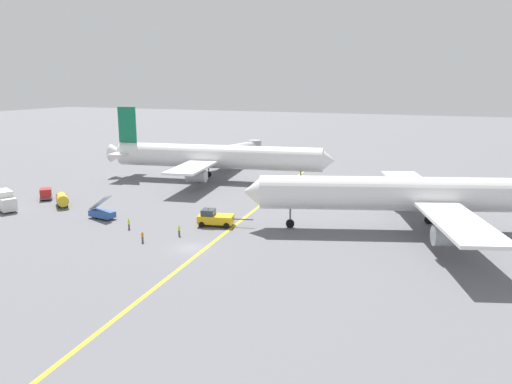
% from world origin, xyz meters
% --- Properties ---
extents(ground_plane, '(600.00, 600.00, 0.00)m').
position_xyz_m(ground_plane, '(0.00, 0.00, 0.00)').
color(ground_plane, slate).
extents(taxiway_stripe, '(10.24, 119.64, 0.01)m').
position_xyz_m(taxiway_stripe, '(1.18, 10.00, 0.00)').
color(taxiway_stripe, yellow).
rests_on(taxiway_stripe, ground).
extents(airliner_at_gate_left, '(53.21, 38.84, 16.51)m').
position_xyz_m(airliner_at_gate_left, '(-18.41, 43.79, 5.43)').
color(airliner_at_gate_left, white).
rests_on(airliner_at_gate_left, ground).
extents(airliner_being_pushed, '(50.91, 44.69, 15.90)m').
position_xyz_m(airliner_being_pushed, '(27.70, 20.68, 5.53)').
color(airliner_being_pushed, white).
rests_on(airliner_being_pushed, ground).
extents(pushback_tug, '(8.78, 4.11, 2.90)m').
position_xyz_m(pushback_tug, '(-1.88, 10.98, 1.23)').
color(pushback_tug, gold).
rests_on(pushback_tug, ground).
extents(gse_fuel_bowser_stubby, '(4.89, 4.69, 2.40)m').
position_xyz_m(gse_fuel_bowser_stubby, '(-33.24, 11.35, 1.33)').
color(gse_fuel_bowser_stubby, gold).
rests_on(gse_fuel_bowser_stubby, ground).
extents(gse_stair_truck_yellow, '(4.85, 2.68, 4.06)m').
position_xyz_m(gse_stair_truck_yellow, '(-21.06, 7.45, 1.03)').
color(gse_stair_truck_yellow, '#2D5199').
rests_on(gse_stair_truck_yellow, ground).
extents(gse_container_dolly_flat, '(3.79, 3.84, 2.15)m').
position_xyz_m(gse_container_dolly_flat, '(-40.08, 14.26, 1.17)').
color(gse_container_dolly_flat, slate).
rests_on(gse_container_dolly_flat, ground).
extents(gse_catering_truck_tall, '(6.30, 4.71, 3.50)m').
position_xyz_m(gse_catering_truck_tall, '(-40.37, 5.23, 1.76)').
color(gse_catering_truck_tall, silver).
rests_on(gse_catering_truck_tall, ground).
extents(ground_crew_wing_walker_right, '(0.36, 0.36, 1.60)m').
position_xyz_m(ground_crew_wing_walker_right, '(-13.23, 4.18, 0.83)').
color(ground_crew_wing_walker_right, '#4C4C51').
rests_on(ground_crew_wing_walker_right, ground).
extents(ground_crew_ramp_agent_by_cones, '(0.41, 0.43, 1.59)m').
position_xyz_m(ground_crew_ramp_agent_by_cones, '(-7.58, -0.29, 0.82)').
color(ground_crew_ramp_agent_by_cones, '#4C4C51').
rests_on(ground_crew_ramp_agent_by_cones, ground).
extents(ground_crew_marshaller_foreground, '(0.36, 0.36, 1.64)m').
position_xyz_m(ground_crew_marshaller_foreground, '(-4.31, 4.21, 0.85)').
color(ground_crew_marshaller_foreground, '#4C4C51').
rests_on(ground_crew_marshaller_foreground, ground).
extents(jet_bridge, '(7.51, 21.41, 6.00)m').
position_xyz_m(jet_bridge, '(-22.63, 65.60, 4.22)').
color(jet_bridge, '#B7B7BC').
rests_on(jet_bridge, ground).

